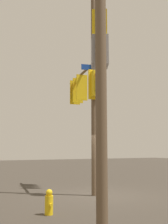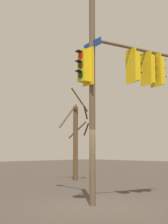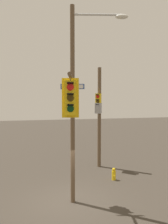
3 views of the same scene
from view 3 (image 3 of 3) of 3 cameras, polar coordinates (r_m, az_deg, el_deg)
ground_plane at (r=11.80m, az=-3.60°, el=-21.20°), size 80.00×80.00×0.00m
main_signal_pole_assembly at (r=9.56m, az=-2.36°, el=4.02°), size 4.54×3.42×9.11m
secondary_pole_assembly at (r=16.17m, az=3.71°, el=-0.26°), size 0.76×0.59×7.04m
fire_hydrant at (r=14.44m, az=7.38°, el=-15.01°), size 0.38×0.24×0.73m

